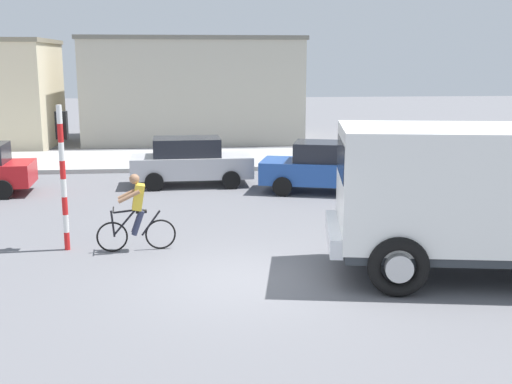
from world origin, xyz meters
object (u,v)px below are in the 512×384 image
object	(u,v)px
traffic_light_pole	(63,157)
car_far_side	(326,167)
cyclist	(136,212)
truck_foreground	(475,192)
car_white_mid	(190,161)

from	to	relation	value
traffic_light_pole	car_far_side	distance (m)	9.03
traffic_light_pole	cyclist	bearing A→B (deg)	-10.50
cyclist	truck_foreground	bearing A→B (deg)	-19.17
truck_foreground	car_far_side	xyz separation A→B (m)	(-1.18, 8.16, -0.85)
traffic_light_pole	car_far_side	xyz separation A→B (m)	(7.00, 5.57, -1.25)
car_far_side	cyclist	bearing A→B (deg)	-132.88
traffic_light_pole	car_far_side	bearing A→B (deg)	38.51
cyclist	car_white_mid	size ratio (longest dim) A/B	0.42
truck_foreground	car_far_side	size ratio (longest dim) A/B	1.33
traffic_light_pole	car_white_mid	size ratio (longest dim) A/B	0.79
car_white_mid	car_far_side	distance (m)	4.57
truck_foreground	car_white_mid	xyz separation A→B (m)	(-5.46, 9.74, -0.85)
car_white_mid	car_far_side	xyz separation A→B (m)	(4.28, -1.58, 0.00)
traffic_light_pole	car_white_mid	bearing A→B (deg)	69.23
truck_foreground	cyclist	xyz separation A→B (m)	(-6.62, 2.30, -0.80)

